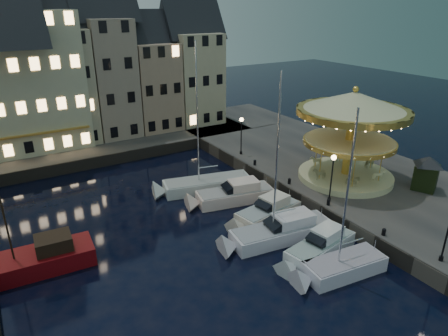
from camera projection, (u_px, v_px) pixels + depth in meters
ground at (268, 244)px, 30.16m from camera, size 160.00×160.00×0.00m
quay_east at (341, 172)px, 41.40m from camera, size 16.00×56.00×1.30m
quay_north at (74, 149)px, 48.13m from camera, size 44.00×12.00×1.30m
quaywall_e at (280, 189)px, 37.54m from camera, size 0.15×44.00×1.30m
quaywall_n at (105, 161)px, 44.37m from camera, size 48.00×0.15×1.30m
streetlamp_b at (332, 171)px, 32.90m from camera, size 0.44×0.44×4.17m
streetlamp_c at (241, 131)px, 43.54m from camera, size 0.44×0.44×4.17m
streetlamp_d at (359, 130)px, 43.87m from camera, size 0.44×0.44×4.17m
bollard_a at (384, 231)px, 28.79m from camera, size 0.30×0.30×0.57m
bollard_b at (328, 202)px, 33.13m from camera, size 0.30×0.30×0.57m
bollard_c at (289, 181)px, 37.07m from camera, size 0.30×0.30×0.57m
bollard_d at (255, 162)px, 41.41m from camera, size 0.30×0.30×0.57m
townhouse_nb at (3, 88)px, 43.89m from camera, size 6.16×8.00×13.80m
townhouse_nc at (60, 78)px, 46.62m from camera, size 6.82×8.00×14.80m
townhouse_nd at (109, 70)px, 49.21m from camera, size 5.50×8.00×15.80m
townhouse_ne at (151, 78)px, 52.41m from camera, size 6.16×8.00×12.80m
townhouse_nf at (192, 71)px, 55.14m from camera, size 6.82×8.00×13.80m
hotel_corner at (1, 74)px, 43.34m from camera, size 17.60×9.00×16.80m
motorboat_a at (337, 269)px, 26.46m from camera, size 6.77×2.86×11.16m
motorboat_b at (317, 249)px, 28.37m from camera, size 7.06×3.10×2.15m
motorboat_c at (277, 232)px, 30.43m from camera, size 9.16×3.45×12.10m
motorboat_d at (265, 214)px, 33.17m from camera, size 6.95×3.20×2.15m
motorboat_e at (231, 196)px, 36.35m from camera, size 8.09×3.76×2.15m
motorboat_f at (202, 185)px, 38.65m from camera, size 9.51×4.43×12.62m
red_fishing_boat at (35, 261)px, 26.95m from camera, size 8.09×3.27×6.08m
carousel at (352, 119)px, 36.10m from camera, size 10.12×10.12×8.85m
ticket_kiosk at (428, 167)px, 35.35m from camera, size 3.04×3.04×3.56m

